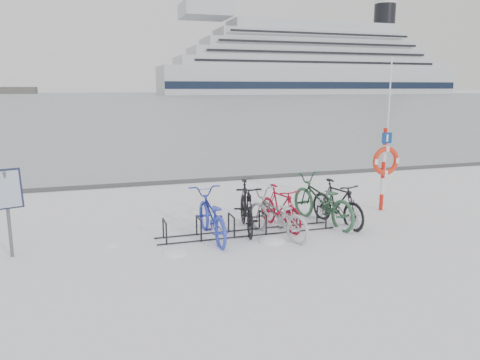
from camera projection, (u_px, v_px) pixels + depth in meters
ground at (247, 234)px, 10.25m from camera, size 900.00×900.00×0.00m
ice_sheet at (100, 97)px, 155.26m from camera, size 400.00×298.00×0.02m
quay_edge at (192, 181)px, 15.76m from camera, size 400.00×0.25×0.10m
bike_rack at (247, 226)px, 10.21m from camera, size 4.00×0.48×0.46m
info_board at (6, 194)px, 8.59m from camera, size 0.60×0.36×1.68m
lifebuoy_station at (385, 161)px, 11.91m from camera, size 0.75×0.22×3.89m
cruise_ferry at (309, 67)px, 224.51m from camera, size 145.31×27.39×47.74m
bike_0 at (211, 214)px, 9.85m from camera, size 0.75×2.05×1.07m
bike_1 at (246, 205)px, 10.39m from camera, size 0.88×1.97×1.15m
bike_2 at (276, 213)px, 9.99m from camera, size 1.26×2.05×1.01m
bike_3 at (280, 206)px, 10.60m from camera, size 0.79×1.73×1.00m
bike_4 at (322, 199)px, 10.94m from camera, size 1.18×2.34×1.17m
bike_5 at (337, 202)px, 10.83m from camera, size 0.86×1.86×1.08m
snow_drifts at (265, 235)px, 10.16m from camera, size 6.10×1.84×0.20m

